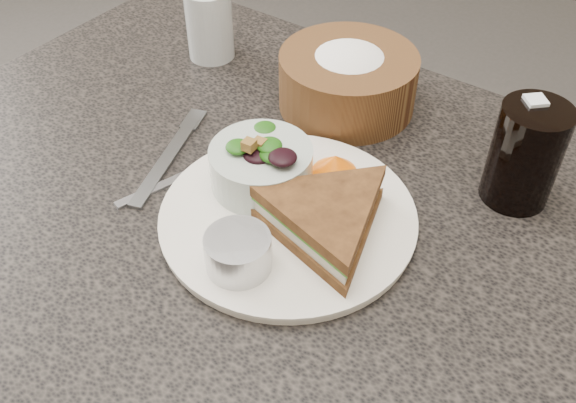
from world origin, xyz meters
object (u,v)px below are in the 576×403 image
at_px(dressing_ramekin, 238,253).
at_px(water_glass, 209,24).
at_px(salad_bowl, 261,161).
at_px(bread_basket, 348,72).
at_px(sandwich, 326,218).
at_px(cola_glass, 527,150).
at_px(dining_table, 282,383).
at_px(dinner_plate, 288,218).

bearing_deg(dressing_ramekin, water_glass, 134.12).
relative_size(dressing_ramekin, water_glass, 0.65).
relative_size(salad_bowl, bread_basket, 0.64).
height_order(sandwich, water_glass, water_glass).
bearing_deg(salad_bowl, bread_basket, 93.33).
xyz_separation_m(sandwich, bread_basket, (-0.11, 0.23, 0.02)).
distance_m(sandwich, bread_basket, 0.25).
xyz_separation_m(salad_bowl, bread_basket, (-0.01, 0.20, 0.01)).
bearing_deg(cola_glass, salad_bowl, -145.88).
relative_size(sandwich, cola_glass, 1.34).
bearing_deg(bread_basket, dining_table, -78.52).
bearing_deg(dressing_ramekin, dining_table, 103.84).
relative_size(dinner_plate, water_glass, 2.72).
height_order(sandwich, dressing_ramekin, sandwich).
bearing_deg(cola_glass, bread_basket, 170.61).
bearing_deg(sandwich, dressing_ramekin, -104.15).
xyz_separation_m(sandwich, dressing_ramekin, (-0.05, -0.09, -0.00)).
height_order(sandwich, bread_basket, bread_basket).
distance_m(salad_bowl, bread_basket, 0.20).
bearing_deg(bread_basket, dinner_plate, -73.90).
relative_size(sandwich, water_glass, 1.72).
relative_size(salad_bowl, water_glass, 1.13).
relative_size(dining_table, bread_basket, 5.61).
distance_m(bread_basket, water_glass, 0.23).
distance_m(salad_bowl, water_glass, 0.31).
distance_m(dinner_plate, cola_glass, 0.26).
height_order(dressing_ramekin, water_glass, water_glass).
bearing_deg(water_glass, dining_table, -36.63).
relative_size(dinner_plate, bread_basket, 1.53).
height_order(dressing_ramekin, cola_glass, cola_glass).
bearing_deg(sandwich, cola_glass, 67.98).
bearing_deg(dressing_ramekin, sandwich, 62.01).
xyz_separation_m(bread_basket, water_glass, (-0.23, -0.01, -0.00)).
bearing_deg(sandwich, dining_table, 179.17).
bearing_deg(salad_bowl, dining_table, -13.00).
bearing_deg(sandwich, water_glass, 161.09).
height_order(dinner_plate, bread_basket, bread_basket).
xyz_separation_m(dinner_plate, sandwich, (0.05, -0.00, 0.03)).
distance_m(dining_table, sandwich, 0.42).
distance_m(dressing_ramekin, cola_glass, 0.33).
distance_m(dining_table, dinner_plate, 0.38).
xyz_separation_m(dinner_plate, water_glass, (-0.29, 0.22, 0.04)).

